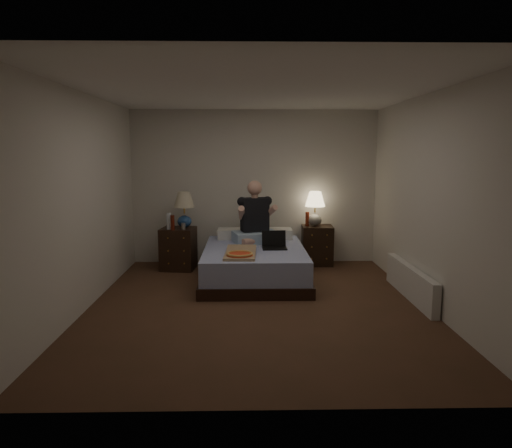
{
  "coord_description": "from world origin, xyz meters",
  "views": [
    {
      "loc": [
        -0.13,
        -5.24,
        1.81
      ],
      "look_at": [
        0.0,
        0.9,
        0.85
      ],
      "focal_mm": 32.0,
      "sensor_mm": 36.0,
      "label": 1
    }
  ],
  "objects_px": {
    "nightstand_left": "(178,249)",
    "water_bottle": "(169,221)",
    "bed": "(254,264)",
    "pizza_box": "(240,255)",
    "radiator": "(410,282)",
    "person": "(256,212)",
    "lamp_right": "(315,209)",
    "beer_bottle_right": "(307,219)",
    "soda_can": "(183,226)",
    "laptop": "(275,240)",
    "lamp_left": "(184,210)",
    "nightstand_right": "(317,245)",
    "beer_bottle_left": "(173,223)"
  },
  "relations": [
    {
      "from": "soda_can",
      "to": "person",
      "type": "relative_size",
      "value": 0.11
    },
    {
      "from": "nightstand_left",
      "to": "lamp_right",
      "type": "distance_m",
      "value": 2.27
    },
    {
      "from": "person",
      "to": "radiator",
      "type": "height_order",
      "value": "person"
    },
    {
      "from": "water_bottle",
      "to": "nightstand_left",
      "type": "bearing_deg",
      "value": 45.3
    },
    {
      "from": "nightstand_left",
      "to": "laptop",
      "type": "xyz_separation_m",
      "value": [
        1.46,
        -0.72,
        0.26
      ]
    },
    {
      "from": "nightstand_left",
      "to": "water_bottle",
      "type": "distance_m",
      "value": 0.48
    },
    {
      "from": "pizza_box",
      "to": "radiator",
      "type": "bearing_deg",
      "value": -3.39
    },
    {
      "from": "soda_can",
      "to": "laptop",
      "type": "xyz_separation_m",
      "value": [
        1.36,
        -0.59,
        -0.11
      ]
    },
    {
      "from": "soda_can",
      "to": "radiator",
      "type": "height_order",
      "value": "soda_can"
    },
    {
      "from": "person",
      "to": "bed",
      "type": "bearing_deg",
      "value": -107.99
    },
    {
      "from": "lamp_right",
      "to": "beer_bottle_right",
      "type": "xyz_separation_m",
      "value": [
        -0.12,
        -0.01,
        -0.16
      ]
    },
    {
      "from": "soda_can",
      "to": "radiator",
      "type": "xyz_separation_m",
      "value": [
        3.02,
        -1.37,
        -0.5
      ]
    },
    {
      "from": "beer_bottle_left",
      "to": "nightstand_right",
      "type": "bearing_deg",
      "value": 11.89
    },
    {
      "from": "bed",
      "to": "nightstand_left",
      "type": "bearing_deg",
      "value": 151.43
    },
    {
      "from": "bed",
      "to": "pizza_box",
      "type": "relative_size",
      "value": 2.48
    },
    {
      "from": "bed",
      "to": "water_bottle",
      "type": "bearing_deg",
      "value": 157.98
    },
    {
      "from": "bed",
      "to": "beer_bottle_left",
      "type": "relative_size",
      "value": 8.21
    },
    {
      "from": "soda_can",
      "to": "beer_bottle_right",
      "type": "bearing_deg",
      "value": 11.65
    },
    {
      "from": "nightstand_left",
      "to": "lamp_right",
      "type": "bearing_deg",
      "value": 14.2
    },
    {
      "from": "lamp_left",
      "to": "pizza_box",
      "type": "height_order",
      "value": "lamp_left"
    },
    {
      "from": "beer_bottle_right",
      "to": "pizza_box",
      "type": "bearing_deg",
      "value": -124.75
    },
    {
      "from": "beer_bottle_left",
      "to": "bed",
      "type": "bearing_deg",
      "value": -19.68
    },
    {
      "from": "soda_can",
      "to": "laptop",
      "type": "relative_size",
      "value": 0.29
    },
    {
      "from": "beer_bottle_left",
      "to": "laptop",
      "type": "distance_m",
      "value": 1.61
    },
    {
      "from": "lamp_left",
      "to": "pizza_box",
      "type": "relative_size",
      "value": 0.74
    },
    {
      "from": "lamp_left",
      "to": "lamp_right",
      "type": "xyz_separation_m",
      "value": [
        2.08,
        0.22,
        -0.02
      ]
    },
    {
      "from": "beer_bottle_right",
      "to": "radiator",
      "type": "distance_m",
      "value": 2.15
    },
    {
      "from": "lamp_left",
      "to": "bed",
      "type": "bearing_deg",
      "value": -32.73
    },
    {
      "from": "laptop",
      "to": "lamp_right",
      "type": "bearing_deg",
      "value": 52.34
    },
    {
      "from": "bed",
      "to": "lamp_left",
      "type": "distance_m",
      "value": 1.46
    },
    {
      "from": "nightstand_left",
      "to": "laptop",
      "type": "relative_size",
      "value": 1.93
    },
    {
      "from": "person",
      "to": "nightstand_left",
      "type": "bearing_deg",
      "value": 154.02
    },
    {
      "from": "nightstand_right",
      "to": "water_bottle",
      "type": "xyz_separation_m",
      "value": [
        -2.34,
        -0.4,
        0.46
      ]
    },
    {
      "from": "nightstand_left",
      "to": "nightstand_right",
      "type": "height_order",
      "value": "nightstand_left"
    },
    {
      "from": "beer_bottle_right",
      "to": "pizza_box",
      "type": "relative_size",
      "value": 0.3
    },
    {
      "from": "person",
      "to": "radiator",
      "type": "bearing_deg",
      "value": -47.7
    },
    {
      "from": "bed",
      "to": "laptop",
      "type": "xyz_separation_m",
      "value": [
        0.28,
        -0.08,
        0.36
      ]
    },
    {
      "from": "water_bottle",
      "to": "beer_bottle_right",
      "type": "height_order",
      "value": "water_bottle"
    },
    {
      "from": "lamp_right",
      "to": "person",
      "type": "xyz_separation_m",
      "value": [
        -0.97,
        -0.53,
        0.02
      ]
    },
    {
      "from": "beer_bottle_right",
      "to": "radiator",
      "type": "relative_size",
      "value": 0.14
    },
    {
      "from": "soda_can",
      "to": "radiator",
      "type": "bearing_deg",
      "value": -24.44
    },
    {
      "from": "lamp_right",
      "to": "bed",
      "type": "bearing_deg",
      "value": -137.36
    },
    {
      "from": "pizza_box",
      "to": "beer_bottle_right",
      "type": "bearing_deg",
      "value": 57.96
    },
    {
      "from": "bed",
      "to": "pizza_box",
      "type": "height_order",
      "value": "pizza_box"
    },
    {
      "from": "nightstand_right",
      "to": "beer_bottle_left",
      "type": "distance_m",
      "value": 2.36
    },
    {
      "from": "bed",
      "to": "soda_can",
      "type": "distance_m",
      "value": 1.28
    },
    {
      "from": "lamp_right",
      "to": "pizza_box",
      "type": "relative_size",
      "value": 0.74
    },
    {
      "from": "nightstand_right",
      "to": "lamp_right",
      "type": "distance_m",
      "value": 0.6
    },
    {
      "from": "nightstand_left",
      "to": "pizza_box",
      "type": "xyz_separation_m",
      "value": [
        0.98,
        -1.28,
        0.18
      ]
    },
    {
      "from": "pizza_box",
      "to": "person",
      "type": "bearing_deg",
      "value": 80.41
    }
  ]
}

